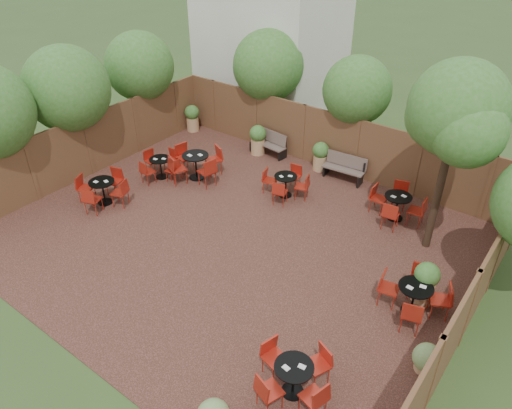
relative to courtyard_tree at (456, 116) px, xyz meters
The scene contains 13 objects.
ground 6.30m from the courtyard_tree, 146.42° to the right, with size 80.00×80.00×0.00m, color #354F23.
courtyard_paving 6.29m from the courtyard_tree, 146.42° to the right, with size 12.00×10.00×0.02m, color #311A14.
fence_back 5.48m from the courtyard_tree, 152.89° to the left, with size 12.00×0.08×2.00m, color brown.
fence_left 10.97m from the courtyard_tree, 164.61° to the right, with size 0.08×10.00×2.00m, color brown.
fence_right 4.27m from the courtyard_tree, 58.25° to the right, with size 0.08×10.00×2.00m, color brown.
neighbour_building 10.17m from the courtyard_tree, 149.40° to the left, with size 5.00×4.00×8.00m, color silver.
overhang_foliage 6.92m from the courtyard_tree, behind, with size 15.74×10.89×2.71m.
courtyard_tree is the anchor object (origin of this frame).
park_bench_left 7.38m from the courtyard_tree, 164.30° to the left, with size 1.40×0.59×0.84m.
park_bench_right 5.04m from the courtyard_tree, 152.28° to the left, with size 1.39×0.55×0.84m.
bistro_tables 5.69m from the courtyard_tree, 154.57° to the right, with size 10.64×8.11×0.96m.
planters 5.95m from the courtyard_tree, behind, with size 11.14×4.48×1.06m.
low_shrubs 7.03m from the courtyard_tree, 89.53° to the right, with size 3.07×4.02×0.66m.
Camera 1 is at (6.82, -8.06, 8.01)m, focal length 34.28 mm.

